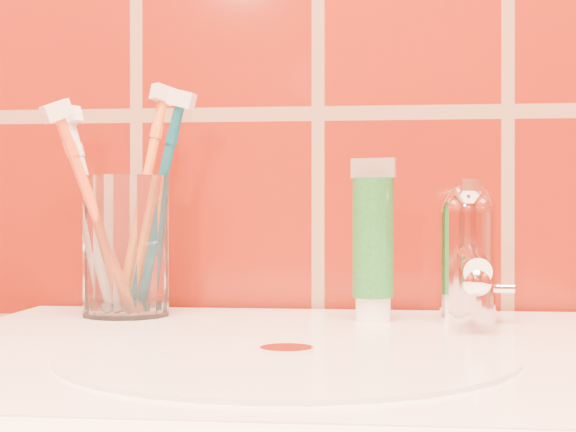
# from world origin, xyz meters

# --- Properties ---
(glass_tumbler) EXTENTS (0.09, 0.09, 0.13)m
(glass_tumbler) POSITION_xyz_m (-0.17, 1.12, 0.91)
(glass_tumbler) COLOR white
(glass_tumbler) RESTS_ON pedestal_sink
(toothpaste_tube) EXTENTS (0.04, 0.04, 0.14)m
(toothpaste_tube) POSITION_xyz_m (0.05, 1.10, 0.92)
(toothpaste_tube) COLOR white
(toothpaste_tube) RESTS_ON pedestal_sink
(faucet) EXTENTS (0.05, 0.11, 0.12)m
(faucet) POSITION_xyz_m (0.14, 1.09, 0.91)
(faucet) COLOR white
(faucet) RESTS_ON pedestal_sink
(toothbrush_0) EXTENTS (0.14, 0.13, 0.20)m
(toothbrush_0) POSITION_xyz_m (-0.20, 1.12, 0.94)
(toothbrush_0) COLOR silver
(toothbrush_0) RESTS_ON glass_tumbler
(toothbrush_1) EXTENTS (0.10, 0.09, 0.21)m
(toothbrush_1) POSITION_xyz_m (-0.14, 1.12, 0.95)
(toothbrush_1) COLOR #0C4E67
(toothbrush_1) RESTS_ON glass_tumbler
(toothbrush_2) EXTENTS (0.11, 0.11, 0.23)m
(toothbrush_2) POSITION_xyz_m (-0.16, 1.14, 0.96)
(toothbrush_2) COLOR orange
(toothbrush_2) RESTS_ON glass_tumbler
(toothbrush_3) EXTENTS (0.15, 0.15, 0.21)m
(toothbrush_3) POSITION_xyz_m (-0.19, 1.08, 0.94)
(toothbrush_3) COLOR orange
(toothbrush_3) RESTS_ON glass_tumbler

